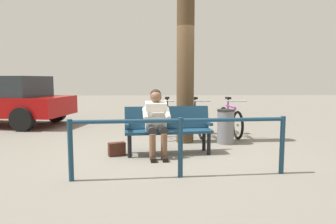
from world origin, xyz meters
name	(u,v)px	position (x,y,z in m)	size (l,w,h in m)	color
ground_plane	(168,151)	(0.00, 0.00, 0.00)	(40.00, 40.00, 0.00)	slate
bench	(168,126)	(0.01, 0.10, 0.51)	(1.64, 0.64, 0.87)	navy
person_reading	(156,119)	(0.22, 0.29, 0.66)	(0.52, 0.79, 1.20)	white
handbag	(117,149)	(0.94, 0.28, 0.12)	(0.30, 0.14, 0.24)	#3F1E14
tree_trunk	(185,49)	(-0.40, -0.87, 2.03)	(0.38, 0.38, 4.06)	#4C3823
litter_bin	(226,126)	(-1.26, -0.68, 0.37)	(0.37, 0.37, 0.74)	slate
bicycle_silver	(230,121)	(-1.59, -1.63, 0.36)	(0.48, 1.68, 0.94)	black
bicycle_black	(196,121)	(-0.76, -1.67, 0.36)	(0.48, 1.68, 0.94)	black
bicycle_orange	(166,121)	(-0.02, -1.73, 0.36)	(0.48, 1.67, 0.94)	black
railing_fence	(180,136)	(-0.12, 1.53, 0.59)	(3.07, 0.29, 0.85)	navy
parked_car	(0,100)	(4.91, -3.49, 0.77)	(4.44, 2.56, 1.47)	#A50C0C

